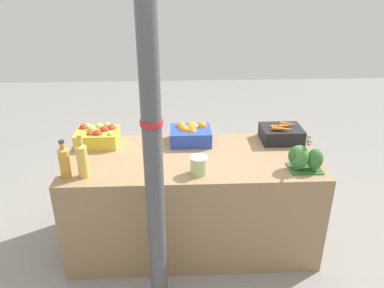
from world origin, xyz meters
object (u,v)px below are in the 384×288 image
(juice_bottle_golden, at_px, (82,159))
(pickle_jar, at_px, (199,165))
(carrot_crate, at_px, (281,134))
(broccoli_pile, at_px, (303,158))
(support_pole, at_px, (152,142))
(orange_crate, at_px, (191,134))
(juice_bottle_amber, at_px, (64,161))
(sparrow_bird, at_px, (309,141))
(apple_crate, at_px, (98,135))

(juice_bottle_golden, xyz_separation_m, pickle_jar, (0.77, 0.00, -0.07))
(carrot_crate, distance_m, broccoli_pile, 0.49)
(support_pole, bearing_deg, broccoli_pile, 20.84)
(broccoli_pile, height_order, pickle_jar, broccoli_pile)
(support_pole, distance_m, pickle_jar, 0.57)
(orange_crate, relative_size, juice_bottle_amber, 1.21)
(juice_bottle_amber, bearing_deg, carrot_crate, 17.95)
(support_pole, bearing_deg, orange_crate, 74.29)
(carrot_crate, xyz_separation_m, pickle_jar, (-0.70, -0.51, 0.00))
(pickle_jar, relative_size, sparrow_bird, 0.95)
(orange_crate, distance_m, carrot_crate, 0.74)
(orange_crate, height_order, juice_bottle_amber, juice_bottle_amber)
(apple_crate, relative_size, juice_bottle_golden, 1.06)
(juice_bottle_amber, xyz_separation_m, juice_bottle_golden, (0.12, -0.00, 0.02))
(pickle_jar, height_order, sparrow_bird, sparrow_bird)
(apple_crate, relative_size, carrot_crate, 1.00)
(broccoli_pile, bearing_deg, sparrow_bird, 29.92)
(juice_bottle_amber, height_order, pickle_jar, juice_bottle_amber)
(sparrow_bird, bearing_deg, broccoli_pile, 136.40)
(broccoli_pile, xyz_separation_m, juice_bottle_amber, (-1.61, -0.02, 0.02))
(orange_crate, xyz_separation_m, broccoli_pile, (0.75, -0.50, 0.02))
(apple_crate, relative_size, orange_crate, 1.00)
(pickle_jar, bearing_deg, juice_bottle_amber, -179.87)
(juice_bottle_golden, height_order, pickle_jar, juice_bottle_golden)
(carrot_crate, height_order, sparrow_bird, sparrow_bird)
(support_pole, relative_size, juice_bottle_amber, 8.84)
(support_pole, xyz_separation_m, carrot_crate, (0.98, 0.87, -0.34))
(support_pole, bearing_deg, apple_crate, 118.99)
(apple_crate, distance_m, sparrow_bird, 1.60)
(broccoli_pile, distance_m, juice_bottle_amber, 1.61)
(pickle_jar, bearing_deg, support_pole, -128.03)
(carrot_crate, bearing_deg, juice_bottle_amber, -162.05)
(apple_crate, bearing_deg, juice_bottle_golden, -90.39)
(broccoli_pile, relative_size, sparrow_bird, 1.76)
(orange_crate, relative_size, broccoli_pile, 1.38)
(juice_bottle_amber, relative_size, pickle_jar, 2.11)
(support_pole, height_order, orange_crate, support_pole)
(support_pole, xyz_separation_m, orange_crate, (0.25, 0.88, -0.33))
(orange_crate, bearing_deg, juice_bottle_golden, -144.67)
(broccoli_pile, height_order, juice_bottle_amber, juice_bottle_amber)
(support_pole, relative_size, sparrow_bird, 17.68)
(juice_bottle_golden, distance_m, sparrow_bird, 1.53)
(sparrow_bird, bearing_deg, orange_crate, 75.26)
(apple_crate, relative_size, sparrow_bird, 2.43)
(apple_crate, xyz_separation_m, orange_crate, (0.73, -0.00, -0.00))
(broccoli_pile, relative_size, juice_bottle_golden, 0.76)
(orange_crate, relative_size, carrot_crate, 1.00)
(carrot_crate, xyz_separation_m, juice_bottle_golden, (-1.47, -0.52, 0.07))
(carrot_crate, xyz_separation_m, broccoli_pile, (0.01, -0.49, 0.03))
(broccoli_pile, bearing_deg, apple_crate, 161.36)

